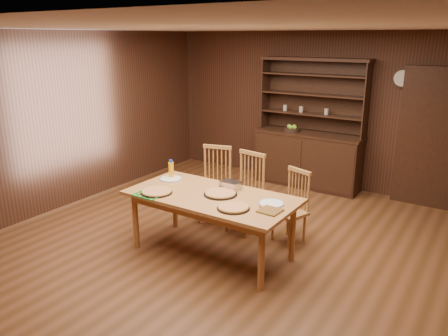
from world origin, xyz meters
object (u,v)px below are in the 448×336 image
Objects in this scene: china_hutch at (308,152)px; chair_left at (215,181)px; dining_table at (211,201)px; chair_center at (247,190)px; juice_bottle at (171,169)px; chair_right at (293,204)px.

chair_left is at bearing -104.01° from china_hutch.
dining_table is at bearing -89.24° from china_hutch.
chair_center is (0.03, -2.15, -0.03)m from china_hutch.
juice_bottle is at bearing -105.61° from china_hutch.
chair_left is at bearing -178.08° from chair_center.
chair_right is at bearing 23.29° from juice_bottle.
chair_left is 0.56m from chair_center.
chair_center is at bearing -21.67° from chair_left.
chair_center is 1.04m from juice_bottle.
chair_right reaches higher than dining_table.
china_hutch is 2.05× the size of chair_center.
juice_bottle is (-0.24, -0.65, 0.30)m from chair_left.
chair_center is 1.14× the size of chair_right.
juice_bottle is at bearing -125.76° from chair_left.
china_hutch is 2.06× the size of chair_left.
chair_center is 0.65m from chair_right.
china_hutch is 2.15m from chair_center.
chair_center reaches higher than dining_table.
dining_table is 0.86m from juice_bottle.
china_hutch is 2.15m from chair_left.
chair_center is 4.47× the size of juice_bottle.
chair_left is 1.20m from chair_right.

